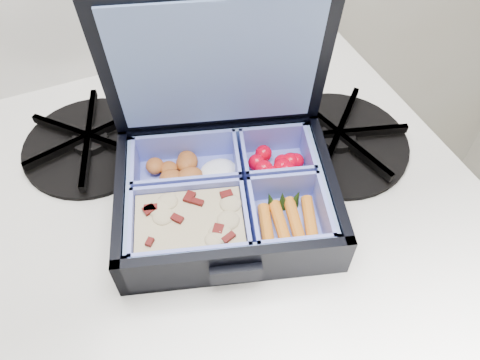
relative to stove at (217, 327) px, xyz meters
name	(u,v)px	position (x,y,z in m)	size (l,w,h in m)	color
stove	(217,327)	(0.00, 0.00, 0.00)	(0.65, 0.65, 0.97)	silver
bento_box	(227,197)	(0.01, -0.06, 0.51)	(0.24, 0.19, 0.06)	black
burner_grate	(338,137)	(0.19, -0.01, 0.50)	(0.19, 0.19, 0.03)	black
burner_grate_rear	(90,141)	(-0.11, 0.11, 0.50)	(0.18, 0.18, 0.02)	black
fork	(272,117)	(0.13, 0.07, 0.49)	(0.02, 0.17, 0.01)	#9C9DAA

